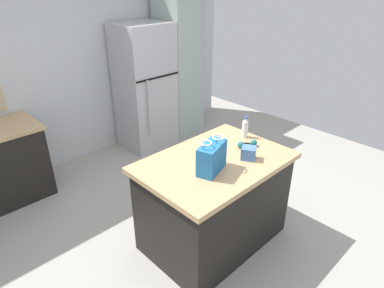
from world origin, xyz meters
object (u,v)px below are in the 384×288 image
at_px(small_box, 248,153).
at_px(ear_defenders, 247,145).
at_px(refrigerator, 145,88).
at_px(tall_cabinet, 179,64).
at_px(shopping_bag, 212,157).
at_px(kitchen_island, 214,201).
at_px(bottle, 245,128).

distance_m(small_box, ear_defenders, 0.23).
distance_m(refrigerator, small_box, 2.43).
bearing_deg(tall_cabinet, shopping_bag, -126.41).
height_order(small_box, ear_defenders, small_box).
height_order(kitchen_island, refrigerator, refrigerator).
bearing_deg(small_box, bottle, 42.29).
height_order(refrigerator, tall_cabinet, tall_cabinet).
bearing_deg(refrigerator, small_box, -104.67).
xyz_separation_m(small_box, bottle, (0.33, 0.30, 0.04)).
bearing_deg(small_box, refrigerator, 75.33).
xyz_separation_m(refrigerator, small_box, (-0.62, -2.35, 0.06)).
bearing_deg(kitchen_island, shopping_bag, -148.39).
bearing_deg(ear_defenders, tall_cabinet, 63.35).
distance_m(tall_cabinet, ear_defenders, 2.48).
bearing_deg(refrigerator, bottle, -97.92).
bearing_deg(refrigerator, ear_defenders, -101.31).
bearing_deg(kitchen_island, refrigerator, 68.67).
bearing_deg(ear_defenders, shopping_bag, -174.36).
relative_size(tall_cabinet, ear_defenders, 11.36).
relative_size(kitchen_island, bottle, 5.97).
bearing_deg(kitchen_island, small_box, -38.90).
height_order(kitchen_island, shopping_bag, shopping_bag).
distance_m(tall_cabinet, small_box, 2.69).
xyz_separation_m(tall_cabinet, small_box, (-1.28, -2.35, -0.17)).
relative_size(tall_cabinet, shopping_bag, 6.83).
height_order(tall_cabinet, ear_defenders, tall_cabinet).
height_order(shopping_bag, ear_defenders, shopping_bag).
bearing_deg(refrigerator, kitchen_island, -111.33).
height_order(shopping_bag, small_box, shopping_bag).
distance_m(kitchen_island, refrigerator, 2.37).
bearing_deg(tall_cabinet, kitchen_island, -124.92).
distance_m(refrigerator, bottle, 2.08).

